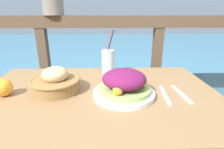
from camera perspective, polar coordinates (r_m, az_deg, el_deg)
name	(u,v)px	position (r m, az deg, el deg)	size (l,w,h in m)	color
patio_table	(97,114)	(0.84, -4.83, -12.72)	(1.09, 0.71, 0.76)	#997047
railing_fence	(101,55)	(1.42, -3.60, 6.23)	(2.80, 0.08, 1.07)	brown
sea_backdrop	(105,54)	(3.98, -2.34, 6.79)	(12.00, 4.00, 0.43)	teal
salad_plate	(124,85)	(0.73, 3.93, -3.37)	(0.26, 0.26, 0.12)	silver
drink_glass	(108,62)	(1.00, -1.26, 4.23)	(0.07, 0.07, 0.25)	silver
bread_basket	(56,82)	(0.82, -17.87, -2.28)	(0.22, 0.22, 0.11)	olive
fork	(165,95)	(0.78, 16.85, -6.40)	(0.03, 0.18, 0.00)	silver
knife	(181,94)	(0.82, 21.64, -5.82)	(0.03, 0.18, 0.00)	silver
orange_near_basket	(4,88)	(0.87, -31.90, -3.66)	(0.07, 0.07, 0.07)	#F9A328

